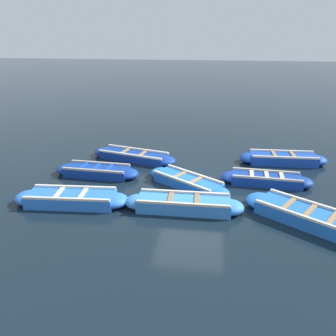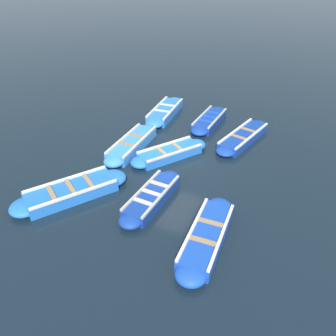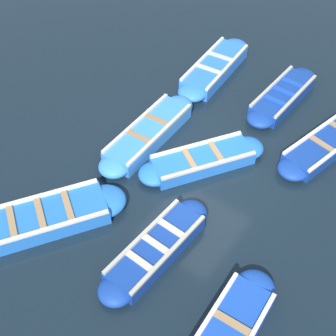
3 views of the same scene
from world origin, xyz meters
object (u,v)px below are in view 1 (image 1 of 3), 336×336
boat_near_quay (309,217)px  boat_inner_gap (71,199)px  boat_centre (184,204)px  boat_alongside (266,180)px  boat_outer_left (134,156)px  boat_stern_in (283,159)px  boat_outer_right (97,171)px  boat_broadside (188,182)px

boat_near_quay → boat_inner_gap: boat_near_quay is taller
boat_near_quay → boat_centre: (-0.22, -3.55, 0.00)m
boat_inner_gap → boat_alongside: size_ratio=1.14×
boat_alongside → boat_outer_left: size_ratio=0.84×
boat_stern_in → boat_alongside: size_ratio=1.10×
boat_outer_right → boat_outer_left: bearing=152.0°
boat_centre → boat_stern_in: bearing=140.6°
boat_inner_gap → boat_stern_in: boat_stern_in is taller
boat_outer_right → boat_stern_in: 7.47m
boat_outer_right → boat_alongside: same height
boat_near_quay → boat_centre: size_ratio=1.03×
boat_inner_gap → boat_centre: size_ratio=1.00×
boat_stern_in → boat_alongside: 2.35m
boat_stern_in → boat_broadside: size_ratio=1.10×
boat_centre → boat_outer_left: bearing=-147.4°
boat_alongside → boat_outer_left: 5.46m
boat_outer_left → boat_broadside: (2.28, 2.48, -0.00)m
boat_stern_in → boat_centre: bearing=-39.4°
boat_outer_right → boat_broadside: 3.47m
boat_inner_gap → boat_near_quay: bearing=89.5°
boat_outer_right → boat_broadside: bearing=82.3°
boat_inner_gap → boat_alongside: boat_inner_gap is taller
boat_inner_gap → boat_alongside: bearing=111.4°
boat_outer_right → boat_stern_in: bearing=108.0°
boat_near_quay → boat_inner_gap: (-0.06, -7.03, -0.00)m
boat_near_quay → boat_alongside: 2.62m
boat_outer_right → boat_near_quay: bearing=71.7°
boat_alongside → boat_near_quay: bearing=19.0°
boat_near_quay → boat_centre: 3.55m
boat_stern_in → boat_broadside: 4.59m
boat_outer_right → boat_centre: size_ratio=0.89×
boat_near_quay → boat_outer_right: boat_near_quay is taller
boat_outer_right → boat_alongside: bearing=91.4°
boat_near_quay → boat_alongside: bearing=-161.0°
boat_alongside → boat_broadside: 2.80m
boat_stern_in → boat_outer_left: 6.16m
boat_inner_gap → boat_stern_in: size_ratio=1.03×
boat_alongside → boat_outer_left: boat_alongside is taller
boat_near_quay → boat_inner_gap: 7.03m
boat_outer_left → boat_centre: 4.65m
boat_outer_right → boat_alongside: size_ratio=1.01×
boat_near_quay → boat_broadside: size_ratio=1.17×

